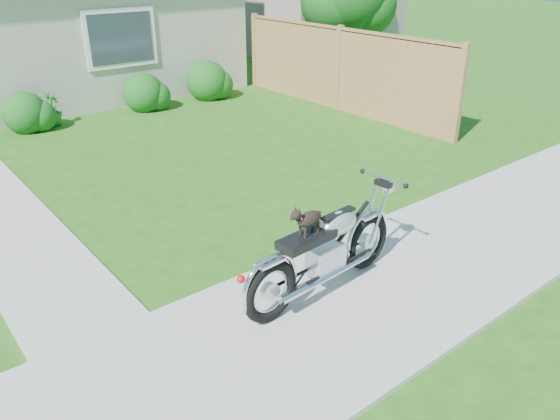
% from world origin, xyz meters
% --- Properties ---
extents(ground, '(80.00, 80.00, 0.00)m').
position_xyz_m(ground, '(0.00, 0.00, 0.00)').
color(ground, '#235114').
rests_on(ground, ground).
extents(sidewalk, '(24.00, 2.20, 0.04)m').
position_xyz_m(sidewalk, '(0.00, 0.00, 0.02)').
color(sidewalk, '#9E9B93').
rests_on(sidewalk, ground).
extents(fence, '(0.12, 6.62, 1.90)m').
position_xyz_m(fence, '(6.30, 5.75, 0.94)').
color(fence, '#9E6847').
rests_on(fence, ground).
extents(shrub_row, '(10.61, 1.03, 1.03)m').
position_xyz_m(shrub_row, '(0.23, 8.50, 0.40)').
color(shrub_row, '#155217').
rests_on(shrub_row, ground).
extents(potted_plant_right, '(0.55, 0.55, 0.71)m').
position_xyz_m(potted_plant_right, '(0.59, 8.55, 0.36)').
color(potted_plant_right, '#1F7121').
rests_on(potted_plant_right, ground).
extents(motorcycle_with_dog, '(2.22, 0.60, 1.11)m').
position_xyz_m(motorcycle_with_dog, '(0.79, 0.28, 0.54)').
color(motorcycle_with_dog, black).
rests_on(motorcycle_with_dog, sidewalk).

